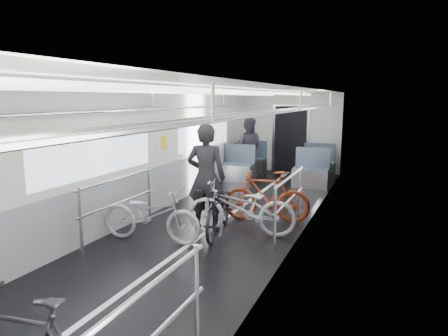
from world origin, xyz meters
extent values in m
cube|color=black|center=(0.00, 0.00, 0.00)|extent=(3.00, 14.00, 0.01)
cube|color=white|center=(0.00, 0.00, 2.40)|extent=(3.00, 14.00, 0.02)
cube|color=silver|center=(-1.50, 0.00, 1.20)|extent=(0.02, 14.00, 2.40)
cube|color=silver|center=(1.50, 0.00, 1.20)|extent=(0.02, 14.00, 2.40)
cube|color=silver|center=(0.00, 7.00, 1.20)|extent=(3.00, 0.02, 2.40)
cube|color=white|center=(0.00, 0.00, 0.01)|extent=(0.08, 13.80, 0.01)
cube|color=gray|center=(-1.47, 0.00, 0.45)|extent=(0.01, 13.90, 0.90)
cube|color=gray|center=(1.47, 0.00, 0.45)|extent=(0.01, 13.90, 0.90)
cube|color=white|center=(-1.47, 0.00, 1.40)|extent=(0.01, 10.80, 0.75)
cube|color=white|center=(1.47, 0.00, 1.40)|extent=(0.01, 10.80, 0.75)
cube|color=white|center=(-0.55, 0.00, 2.34)|extent=(0.14, 13.40, 0.05)
cube|color=white|center=(0.55, 0.00, 2.34)|extent=(0.14, 13.40, 0.05)
cube|color=black|center=(0.00, 6.94, 1.00)|extent=(0.95, 0.10, 2.00)
imported|color=#9B9B9F|center=(-0.63, 0.14, 0.44)|extent=(1.71, 0.74, 0.87)
imported|color=#B6B7BB|center=(0.59, 0.95, 0.47)|extent=(1.89, 0.98, 0.94)
imported|color=maroon|center=(0.76, 1.83, 0.47)|extent=(1.63, 0.69, 0.95)
imported|color=black|center=(0.21, 0.91, 0.41)|extent=(0.82, 1.64, 0.83)
imported|color=black|center=(-0.07, 1.01, 0.92)|extent=(0.74, 0.55, 1.83)
imported|color=#353139|center=(-0.92, 5.67, 0.85)|extent=(0.86, 0.69, 1.71)
camera|label=1|loc=(2.74, -5.02, 2.24)|focal=32.00mm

